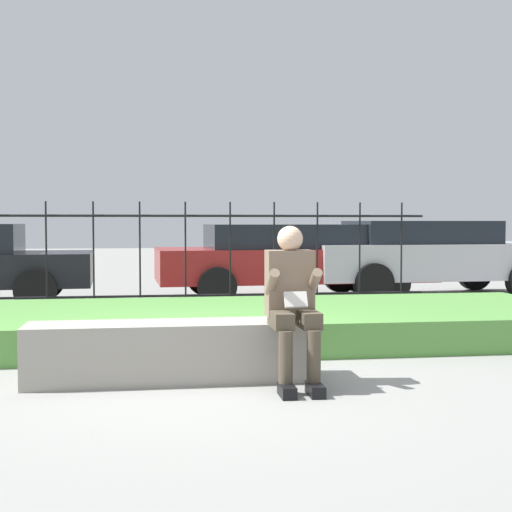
% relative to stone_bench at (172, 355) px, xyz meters
% --- Properties ---
extents(ground_plane, '(60.00, 60.00, 0.00)m').
position_rel_stone_bench_xyz_m(ground_plane, '(0.28, 0.00, -0.22)').
color(ground_plane, gray).
extents(stone_bench, '(2.39, 0.51, 0.49)m').
position_rel_stone_bench_xyz_m(stone_bench, '(0.00, 0.00, 0.00)').
color(stone_bench, gray).
rests_on(stone_bench, ground_plane).
extents(person_seated_reader, '(0.42, 0.73, 1.29)m').
position_rel_stone_bench_xyz_m(person_seated_reader, '(0.95, -0.29, 0.49)').
color(person_seated_reader, black).
rests_on(person_seated_reader, ground_plane).
extents(grass_berm, '(8.72, 2.65, 0.35)m').
position_rel_stone_bench_xyz_m(grass_berm, '(0.28, 2.02, -0.05)').
color(grass_berm, '#569342').
rests_on(grass_berm, ground_plane).
extents(iron_fence, '(6.72, 0.03, 1.60)m').
position_rel_stone_bench_xyz_m(iron_fence, '(0.28, 3.79, 0.62)').
color(iron_fence, black).
rests_on(iron_fence, ground_plane).
extents(car_parked_right, '(4.45, 2.12, 1.34)m').
position_rel_stone_bench_xyz_m(car_parked_right, '(4.67, 6.19, 0.51)').
color(car_parked_right, '#B7B7BC').
rests_on(car_parked_right, ground_plane).
extents(car_parked_center, '(4.76, 2.06, 1.28)m').
position_rel_stone_bench_xyz_m(car_parked_center, '(2.20, 6.14, 0.48)').
color(car_parked_center, maroon).
rests_on(car_parked_center, ground_plane).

